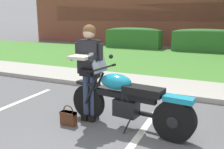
% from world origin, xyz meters
% --- Properties ---
extents(curb_strip, '(60.00, 0.20, 0.12)m').
position_xyz_m(curb_strip, '(0.00, 3.14, 0.06)').
color(curb_strip, '#ADA89E').
rests_on(curb_strip, ground).
extents(concrete_walk, '(60.00, 1.50, 0.08)m').
position_xyz_m(concrete_walk, '(0.00, 3.99, 0.04)').
color(concrete_walk, '#ADA89E').
rests_on(concrete_walk, ground).
extents(grass_lawn, '(60.00, 6.83, 0.06)m').
position_xyz_m(grass_lawn, '(0.00, 8.16, 0.03)').
color(grass_lawn, '#478433').
rests_on(grass_lawn, ground).
extents(motorcycle, '(2.24, 0.82, 1.26)m').
position_xyz_m(motorcycle, '(-0.20, 1.11, 0.49)').
color(motorcycle, black).
rests_on(motorcycle, ground).
extents(rider_person, '(0.54, 0.59, 1.70)m').
position_xyz_m(rider_person, '(-1.03, 1.18, 1.01)').
color(rider_person, black).
rests_on(rider_person, ground).
extents(handbag, '(0.28, 0.13, 0.36)m').
position_xyz_m(handbag, '(-1.25, 0.81, 0.14)').
color(handbag, '#562D19').
rests_on(handbag, ground).
extents(hedge_left, '(3.21, 0.90, 1.24)m').
position_xyz_m(hedge_left, '(-4.11, 11.45, 0.65)').
color(hedge_left, '#336B2D').
rests_on(hedge_left, ground).
extents(hedge_center_left, '(3.27, 0.90, 1.24)m').
position_xyz_m(hedge_center_left, '(-0.15, 11.45, 0.65)').
color(hedge_center_left, '#336B2D').
rests_on(hedge_center_left, ground).
extents(brick_building, '(26.54, 9.16, 4.03)m').
position_xyz_m(brick_building, '(-0.09, 18.18, 2.02)').
color(brick_building, brown).
rests_on(brick_building, ground).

